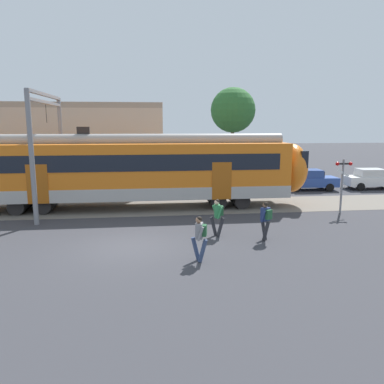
% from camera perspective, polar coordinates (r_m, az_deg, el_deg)
% --- Properties ---
extents(ground_plane, '(160.00, 160.00, 0.00)m').
position_cam_1_polar(ground_plane, '(15.45, -9.63, -8.22)').
color(ground_plane, '#38383D').
extents(pedestrian_grey, '(0.60, 0.62, 1.67)m').
position_cam_1_polar(pedestrian_grey, '(13.39, 1.20, -6.54)').
color(pedestrian_grey, navy).
rests_on(pedestrian_grey, ground).
extents(pedestrian_green, '(0.63, 0.55, 1.67)m').
position_cam_1_polar(pedestrian_green, '(16.39, 3.93, -3.41)').
color(pedestrian_green, '#28282D').
rests_on(pedestrian_green, ground).
extents(pedestrian_navy, '(0.50, 0.71, 1.67)m').
position_cam_1_polar(pedestrian_navy, '(16.06, 11.16, -3.88)').
color(pedestrian_navy, '#28282D').
rests_on(pedestrian_navy, ground).
extents(parked_car_blue, '(4.08, 1.91, 1.54)m').
position_cam_1_polar(parked_car_blue, '(29.36, 17.42, 1.81)').
color(parked_car_blue, '#284799').
rests_on(parked_car_blue, ground).
extents(parked_car_white, '(4.09, 1.93, 1.54)m').
position_cam_1_polar(parked_car_white, '(31.61, 25.66, 1.84)').
color(parked_car_white, silver).
rests_on(parked_car_white, ground).
extents(catenary_gantry, '(0.24, 6.64, 6.53)m').
position_cam_1_polar(catenary_gantry, '(22.51, -21.14, 8.19)').
color(catenary_gantry, gray).
rests_on(catenary_gantry, ground).
extents(crossing_signal, '(0.96, 0.21, 3.00)m').
position_cam_1_polar(crossing_signal, '(22.11, 21.97, 2.11)').
color(crossing_signal, gray).
rests_on(crossing_signal, ground).
extents(background_building, '(17.08, 5.00, 9.20)m').
position_cam_1_polar(background_building, '(30.65, -20.92, 6.50)').
color(background_building, '#B2A899').
rests_on(background_building, ground).
extents(street_tree_right, '(4.25, 4.25, 8.33)m').
position_cam_1_polar(street_tree_right, '(36.63, 6.26, 12.27)').
color(street_tree_right, brown).
rests_on(street_tree_right, ground).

